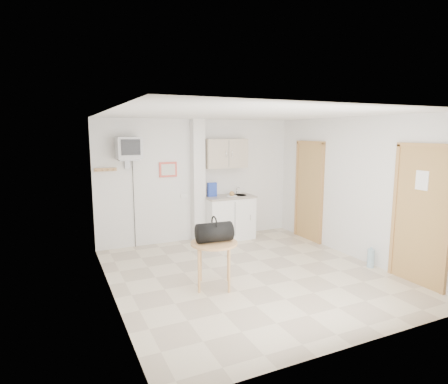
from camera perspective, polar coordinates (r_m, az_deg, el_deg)
name	(u,v)px	position (r m, az deg, el deg)	size (l,w,h in m)	color
ground	(250,274)	(6.11, 3.97, -12.36)	(4.50, 4.50, 0.00)	beige
room_envelope	(262,177)	(5.93, 5.75, 2.31)	(4.24, 4.54, 2.55)	white
kitchenette	(228,201)	(7.86, 0.64, -1.39)	(1.03, 0.58, 2.10)	white
crt_television	(129,149)	(7.12, -14.34, 6.41)	(0.44, 0.45, 2.15)	slate
round_table	(214,248)	(5.44, -1.51, -8.47)	(0.68, 0.68, 0.67)	tan
duffel_bag	(214,232)	(5.40, -1.49, -6.12)	(0.53, 0.31, 0.38)	black
water_bottle	(371,258)	(6.79, 21.46, -9.36)	(0.12, 0.12, 0.35)	#93B6C8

